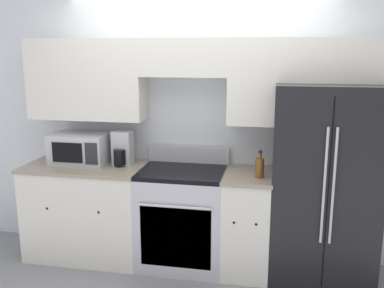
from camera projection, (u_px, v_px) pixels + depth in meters
name	position (u px, v px, depth m)	size (l,w,h in m)	color
ground_plane	(185.00, 280.00, 3.83)	(12.00, 12.00, 0.00)	gray
wall_back	(198.00, 109.00, 4.08)	(8.00, 0.39, 2.60)	silver
lower_cabinets_left	(88.00, 210.00, 4.22)	(1.15, 0.64, 0.93)	silver
lower_cabinets_right	(247.00, 222.00, 3.93)	(0.44, 0.64, 0.93)	silver
oven_range	(183.00, 217.00, 4.04)	(0.80, 0.65, 1.09)	#B7B7BC
refrigerator	(323.00, 182.00, 3.79)	(0.89, 0.80, 1.74)	black
microwave	(81.00, 148.00, 4.16)	(0.55, 0.37, 0.29)	#B7B7BC
bottle	(260.00, 167.00, 3.70)	(0.08, 0.08, 0.24)	brown
coffee_maker	(122.00, 149.00, 4.11)	(0.18, 0.23, 0.33)	#B7B7BC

